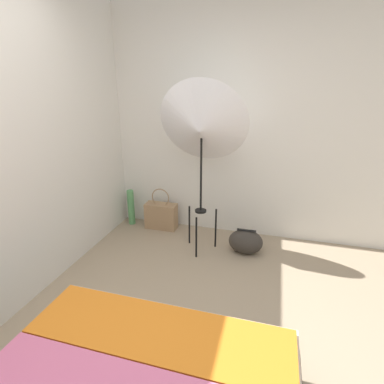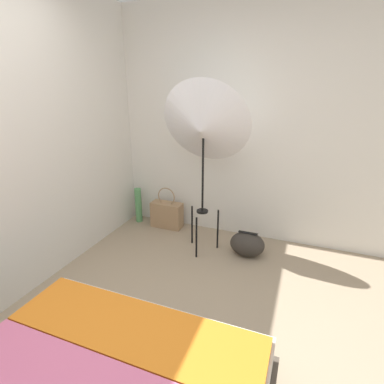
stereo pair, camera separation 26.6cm
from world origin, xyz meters
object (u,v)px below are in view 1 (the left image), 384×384
object	(u,v)px
photo_umbrella	(202,127)
paper_roll	(131,207)
duffel_bag	(246,242)
tote_bag	(161,215)

from	to	relation	value
photo_umbrella	paper_roll	world-z (taller)	photo_umbrella
photo_umbrella	duffel_bag	xyz separation A→B (m)	(0.49, 0.05, -1.21)
tote_bag	paper_roll	bearing A→B (deg)	178.34
tote_bag	paper_roll	world-z (taller)	tote_bag
duffel_bag	paper_roll	xyz separation A→B (m)	(-1.52, 0.32, 0.10)
photo_umbrella	tote_bag	bearing A→B (deg)	148.87
tote_bag	photo_umbrella	bearing A→B (deg)	-31.13
photo_umbrella	duffel_bag	size ratio (longest dim) A/B	4.90
tote_bag	duffel_bag	xyz separation A→B (m)	(1.10, -0.31, -0.04)
photo_umbrella	paper_roll	bearing A→B (deg)	159.76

